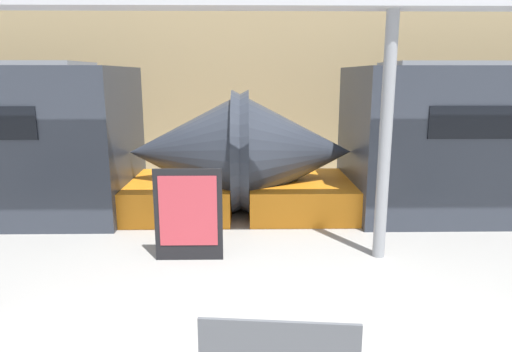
# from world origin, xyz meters

# --- Properties ---
(station_wall) EXTENTS (56.00, 0.20, 5.00)m
(station_wall) POSITION_xyz_m (0.00, 10.46, 2.50)
(station_wall) COLOR tan
(station_wall) RESTS_ON ground_plane
(bench_near) EXTENTS (1.46, 0.57, 0.86)m
(bench_near) POSITION_xyz_m (-0.04, 0.14, 0.51)
(bench_near) COLOR #4C4F54
(bench_near) RESTS_ON ground_plane
(poster_board) EXTENTS (1.08, 0.07, 1.50)m
(poster_board) POSITION_xyz_m (-1.27, 3.43, 0.76)
(poster_board) COLOR black
(poster_board) RESTS_ON ground_plane
(support_column_near) EXTENTS (0.20, 0.20, 3.89)m
(support_column_near) POSITION_xyz_m (1.84, 3.52, 1.94)
(support_column_near) COLOR gray
(support_column_near) RESTS_ON ground_plane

